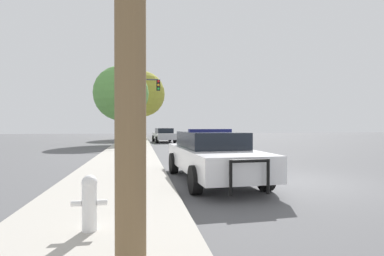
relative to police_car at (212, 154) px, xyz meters
name	(u,v)px	position (x,y,z in m)	size (l,w,h in m)	color
ground_plane	(293,182)	(2.31, -0.59, -0.78)	(110.00, 110.00, 0.00)	#565659
sidewalk_left	(115,185)	(-2.79, -0.59, -0.72)	(3.00, 110.00, 0.13)	#ADA89E
police_car	(212,154)	(0.00, 0.00, 0.00)	(2.26, 5.43, 1.54)	white
fire_hydrant	(90,201)	(-2.85, -4.25, -0.22)	(0.50, 0.22, 0.81)	white
traffic_light	(136,98)	(-2.46, 16.12, 3.16)	(3.31, 0.35, 5.46)	#424247
car_background_midblock	(164,135)	(0.19, 20.78, -0.05)	(2.17, 4.70, 1.39)	#B7B7BC
car_background_distant	(164,132)	(1.55, 37.06, -0.09)	(2.13, 4.62, 1.28)	slate
tree_sidewalk_mid	(121,93)	(-3.79, 18.78, 3.75)	(4.90, 4.90, 6.86)	brown
tree_sidewalk_far	(142,94)	(-1.86, 30.89, 5.00)	(5.95, 5.95, 8.64)	brown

